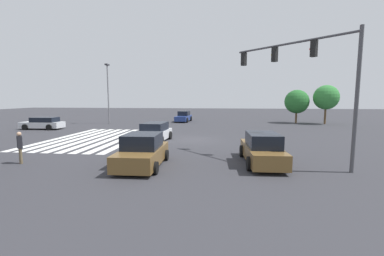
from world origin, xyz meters
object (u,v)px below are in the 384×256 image
Objects in this scene: traffic_signal_mast at (307,69)px; tree_corner_c at (326,97)px; car_3 at (43,123)px; pedestrian at (20,146)px; car_0 at (262,149)px; car_1 at (184,117)px; car_2 at (154,132)px; street_light_pole_a at (108,88)px; car_5 at (142,152)px; tree_corner_a at (297,102)px.

traffic_signal_mast reaches higher than tree_corner_c.
pedestrian is at bearing 121.24° from car_3.
pedestrian reaches higher than car_0.
car_1 reaches higher than car_2.
tree_corner_c is (-9.85, 34.23, 2.94)m from car_3.
car_2 is 0.54× the size of street_light_pole_a.
car_5 reaches higher than car_2.
traffic_signal_mast is at bearing -80.56° from car_0.
car_0 is at bearing -19.37° from tree_corner_a.
car_5 is 0.55× the size of street_light_pole_a.
street_light_pole_a reaches higher than pedestrian.
car_5 is at bearing 99.00° from car_0.
car_0 is 1.05× the size of tree_corner_a.
tree_corner_c is at bearing 95.69° from street_light_pole_a.
car_1 is at bearing 15.72° from car_0.
car_2 is (-6.34, -7.63, -0.04)m from car_0.
tree_corner_a is at bearing 98.52° from street_light_pole_a.
car_1 is 16.35m from tree_corner_a.
traffic_signal_mast reaches higher than car_3.
car_1 is at bearing -144.09° from car_3.
pedestrian reaches higher than car_5.
car_1 is 1.09× the size of car_2.
car_1 is at bearing -176.18° from car_2.
street_light_pole_a reaches higher than car_1.
pedestrian is 33.10m from tree_corner_a.
car_5 is 30.25m from tree_corner_c.
tree_corner_a is at bearing -59.66° from traffic_signal_mast.
car_0 is (0.47, -2.26, -4.28)m from traffic_signal_mast.
tree_corner_c is (-22.32, 9.62, -1.44)m from traffic_signal_mast.
traffic_signal_mast is 15.92m from pedestrian.
tree_corner_a reaches higher than pedestrian.
street_light_pole_a is at bearing -140.37° from car_2.
pedestrian is (14.41, 9.35, 0.30)m from car_3.
tree_corner_c is at bearing 74.91° from tree_corner_a.
car_5 is at bearing -44.80° from pedestrian.
car_3 is 32.62m from tree_corner_a.
street_light_pole_a is 26.31m from tree_corner_a.
car_0 is 26.84m from street_light_pole_a.
car_1 is (-24.13, -7.83, -0.06)m from car_0.
car_3 is at bearing -34.43° from street_light_pole_a.
car_3 is (11.19, -14.51, -0.05)m from car_1.
car_0 is 1.11× the size of car_5.
tree_corner_c is at bearing -2.43° from pedestrian.
tree_corner_c is (0.95, 3.53, 0.59)m from tree_corner_a.
street_light_pole_a is (-13.50, -9.98, 4.11)m from car_2.
pedestrian is at bearing -31.33° from car_2.
tree_corner_a is (-17.39, 15.98, 2.28)m from car_2.
traffic_signal_mast is 27.75m from street_light_pole_a.
car_0 is 25.37m from car_1.
tree_corner_c is (-24.26, 24.88, 2.64)m from pedestrian.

